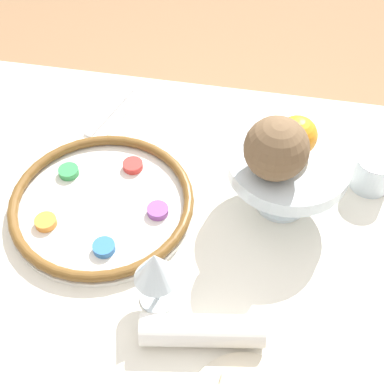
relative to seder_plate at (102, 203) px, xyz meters
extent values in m
cube|color=silver|center=(0.19, -0.10, -0.39)|extent=(1.33, 1.02, 0.76)
cylinder|color=silver|center=(0.00, 0.00, -0.01)|extent=(0.36, 0.36, 0.01)
torus|color=brown|center=(0.00, 0.00, 0.00)|extent=(0.36, 0.36, 0.02)
cylinder|color=#844299|center=(0.11, 0.00, 0.00)|extent=(0.04, 0.04, 0.01)
cylinder|color=red|center=(0.03, 0.10, 0.00)|extent=(0.04, 0.04, 0.01)
cylinder|color=#33934C|center=(-0.09, 0.06, 0.00)|extent=(0.04, 0.04, 0.01)
cylinder|color=orange|center=(-0.09, -0.06, 0.00)|extent=(0.04, 0.04, 0.01)
cylinder|color=#2D6BB7|center=(0.03, -0.10, 0.00)|extent=(0.04, 0.04, 0.01)
cylinder|color=silver|center=(0.15, -0.17, -0.01)|extent=(0.06, 0.06, 0.00)
cylinder|color=silver|center=(0.15, -0.17, 0.02)|extent=(0.01, 0.01, 0.06)
cone|color=silver|center=(0.15, -0.17, 0.08)|extent=(0.07, 0.07, 0.07)
cylinder|color=silver|center=(0.34, 0.08, -0.01)|extent=(0.10, 0.10, 0.01)
cylinder|color=silver|center=(0.34, 0.08, 0.04)|extent=(0.03, 0.03, 0.09)
cylinder|color=silver|center=(0.34, 0.08, 0.10)|extent=(0.22, 0.22, 0.03)
sphere|color=orange|center=(0.35, 0.10, 0.15)|extent=(0.07, 0.07, 0.07)
sphere|color=brown|center=(0.31, 0.04, 0.17)|extent=(0.11, 0.11, 0.11)
cylinder|color=white|center=(0.24, -0.23, 0.01)|extent=(0.20, 0.08, 0.05)
cylinder|color=silver|center=(0.51, 0.16, 0.02)|extent=(0.08, 0.08, 0.07)
cube|color=silver|center=(-0.07, 0.27, -0.01)|extent=(0.07, 0.18, 0.01)
cube|color=silver|center=(-0.04, 0.27, -0.01)|extent=(0.07, 0.18, 0.01)
camera|label=1|loc=(0.29, -0.60, 0.80)|focal=50.00mm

